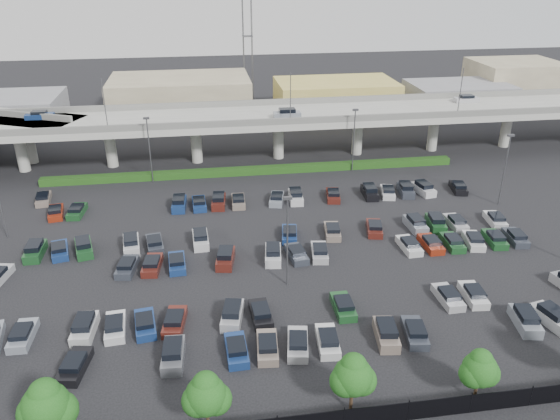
# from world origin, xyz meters

# --- Properties ---
(ground) EXTENTS (280.00, 280.00, 0.00)m
(ground) POSITION_xyz_m (0.00, 0.00, 0.00)
(ground) COLOR black
(overpass) EXTENTS (150.00, 13.00, 15.80)m
(overpass) POSITION_xyz_m (-0.21, 32.00, 6.97)
(overpass) COLOR gray
(overpass) RESTS_ON ground
(hedge) EXTENTS (66.00, 1.60, 1.10)m
(hedge) POSITION_xyz_m (0.00, 25.00, 0.55)
(hedge) COLOR #1A4012
(hedge) RESTS_ON ground
(fence) EXTENTS (70.00, 0.10, 2.00)m
(fence) POSITION_xyz_m (-0.05, -28.00, 0.90)
(fence) COLOR black
(fence) RESTS_ON ground
(tree_row) EXTENTS (65.07, 3.66, 5.94)m
(tree_row) POSITION_xyz_m (0.70, -26.53, 3.52)
(tree_row) COLOR #332316
(tree_row) RESTS_ON ground
(parked_cars) EXTENTS (63.10, 41.64, 1.67)m
(parked_cars) POSITION_xyz_m (-0.15, -2.95, 0.61)
(parked_cars) COLOR maroon
(parked_cars) RESTS_ON ground
(light_poles) EXTENTS (66.90, 48.38, 10.30)m
(light_poles) POSITION_xyz_m (-4.13, 2.00, 6.24)
(light_poles) COLOR #48484D
(light_poles) RESTS_ON ground
(distant_buildings) EXTENTS (138.00, 24.00, 9.00)m
(distant_buildings) POSITION_xyz_m (12.38, 61.81, 3.74)
(distant_buildings) COLOR gray
(distant_buildings) RESTS_ON ground
(comm_tower) EXTENTS (2.40, 2.40, 30.00)m
(comm_tower) POSITION_xyz_m (4.00, 74.00, 15.61)
(comm_tower) COLOR #48484D
(comm_tower) RESTS_ON ground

